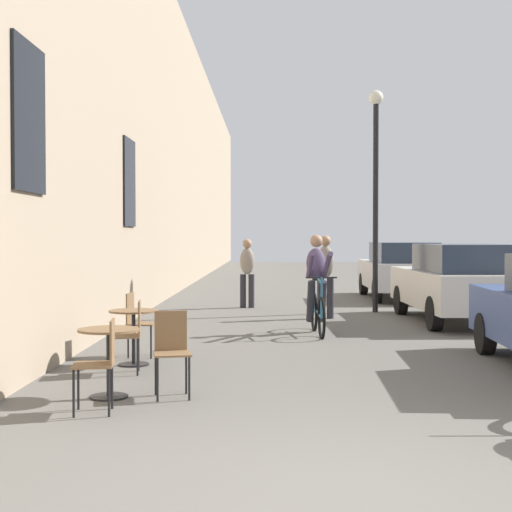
% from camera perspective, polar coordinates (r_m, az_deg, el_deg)
% --- Properties ---
extents(ground_plane, '(88.00, 88.00, 0.00)m').
position_cam_1_polar(ground_plane, '(5.06, 6.47, -17.91)').
color(ground_plane, '#5B5954').
extents(building_facade_left, '(0.54, 68.00, 8.67)m').
position_cam_1_polar(building_facade_left, '(19.17, -8.07, 9.45)').
color(building_facade_left, tan).
rests_on(building_facade_left, ground_plane).
extents(cafe_table_near, '(0.64, 0.64, 0.72)m').
position_cam_1_polar(cafe_table_near, '(7.98, -11.16, -6.88)').
color(cafe_table_near, black).
rests_on(cafe_table_near, ground_plane).
extents(cafe_chair_near_toward_street, '(0.45, 0.45, 0.89)m').
position_cam_1_polar(cafe_chair_near_toward_street, '(7.94, -6.46, -6.93)').
color(cafe_chair_near_toward_street, black).
rests_on(cafe_chair_near_toward_street, ground_plane).
extents(cafe_chair_near_toward_wall, '(0.42, 0.42, 0.89)m').
position_cam_1_polar(cafe_chair_near_toward_wall, '(7.31, -11.71, -7.68)').
color(cafe_chair_near_toward_wall, black).
rests_on(cafe_chair_near_toward_wall, ground_plane).
extents(cafe_table_mid, '(0.64, 0.64, 0.72)m').
position_cam_1_polar(cafe_table_mid, '(9.91, -9.32, -5.24)').
color(cafe_table_mid, black).
rests_on(cafe_table_mid, ground_plane).
extents(cafe_chair_mid_toward_street, '(0.42, 0.42, 0.89)m').
position_cam_1_polar(cafe_chair_mid_toward_street, '(10.61, -9.04, -4.81)').
color(cafe_chair_mid_toward_street, black).
rests_on(cafe_chair_mid_toward_street, ground_plane).
extents(cafe_chair_mid_toward_wall, '(0.43, 0.43, 0.89)m').
position_cam_1_polar(cafe_chair_mid_toward_wall, '(9.31, -9.52, -5.69)').
color(cafe_chair_mid_toward_wall, black).
rests_on(cafe_chair_mid_toward_wall, ground_plane).
extents(cyclist_on_bicycle, '(0.52, 1.76, 1.74)m').
position_cam_1_polar(cyclist_on_bicycle, '(12.98, 4.67, -2.35)').
color(cyclist_on_bicycle, black).
rests_on(cyclist_on_bicycle, ground_plane).
extents(pedestrian_near, '(0.34, 0.24, 1.70)m').
position_cam_1_polar(pedestrian_near, '(15.34, 5.32, -1.20)').
color(pedestrian_near, '#26262D').
rests_on(pedestrian_near, ground_plane).
extents(pedestrian_mid, '(0.36, 0.26, 1.62)m').
position_cam_1_polar(pedestrian_mid, '(17.60, -0.68, -1.00)').
color(pedestrian_mid, '#26262D').
rests_on(pedestrian_mid, ground_plane).
extents(street_lamp, '(0.32, 0.32, 4.90)m').
position_cam_1_polar(street_lamp, '(16.80, 9.12, 6.36)').
color(street_lamp, black).
rests_on(street_lamp, ground_plane).
extents(parked_car_second, '(1.94, 4.37, 1.53)m').
position_cam_1_polar(parked_car_second, '(15.10, 15.22, -1.91)').
color(parked_car_second, beige).
rests_on(parked_car_second, ground_plane).
extents(parked_car_third, '(1.83, 4.29, 1.52)m').
position_cam_1_polar(parked_car_third, '(20.43, 10.97, -1.03)').
color(parked_car_third, '#B7B7BC').
rests_on(parked_car_third, ground_plane).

